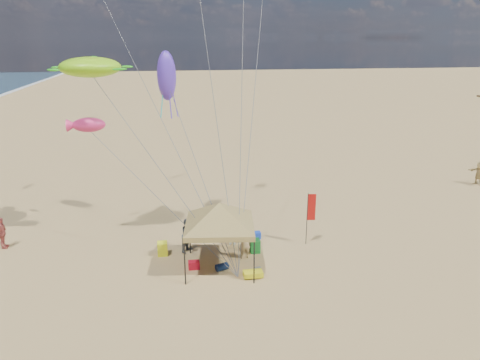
{
  "coord_description": "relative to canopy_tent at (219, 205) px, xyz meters",
  "views": [
    {
      "loc": [
        -3.39,
        -17.79,
        10.7
      ],
      "look_at": [
        0.0,
        3.0,
        4.0
      ],
      "focal_mm": 33.56,
      "sensor_mm": 36.0,
      "label": 1
    }
  ],
  "objects": [
    {
      "name": "ground",
      "position": [
        1.2,
        -1.7,
        -3.23
      ],
      "size": [
        280.0,
        280.0,
        0.0
      ],
      "primitive_type": "plane",
      "color": "tan",
      "rests_on": "ground"
    },
    {
      "name": "canopy_tent",
      "position": [
        0.0,
        0.0,
        0.0
      ],
      "size": [
        6.24,
        6.24,
        3.88
      ],
      "color": "black",
      "rests_on": "ground"
    },
    {
      "name": "feather_flag",
      "position": [
        5.06,
        1.78,
        -1.27
      ],
      "size": [
        0.45,
        0.09,
        2.93
      ],
      "color": "black",
      "rests_on": "ground"
    },
    {
      "name": "cooler_red",
      "position": [
        -1.27,
        0.06,
        -3.04
      ],
      "size": [
        0.54,
        0.38,
        0.38
      ],
      "primitive_type": "cube",
      "color": "red",
      "rests_on": "ground"
    },
    {
      "name": "cooler_blue",
      "position": [
        2.35,
        2.94,
        -3.04
      ],
      "size": [
        0.54,
        0.38,
        0.38
      ],
      "primitive_type": "cube",
      "color": "#173CBB",
      "rests_on": "ground"
    },
    {
      "name": "bag_navy",
      "position": [
        0.06,
        -0.32,
        -3.05
      ],
      "size": [
        0.69,
        0.54,
        0.36
      ],
      "primitive_type": "cylinder",
      "rotation": [
        0.0,
        1.57,
        0.35
      ],
      "color": "#0E1E3F",
      "rests_on": "ground"
    },
    {
      "name": "bag_orange",
      "position": [
        -1.19,
        3.33,
        -3.05
      ],
      "size": [
        0.54,
        0.69,
        0.36
      ],
      "primitive_type": "cylinder",
      "rotation": [
        0.0,
        1.57,
        1.22
      ],
      "color": "red",
      "rests_on": "ground"
    },
    {
      "name": "chair_green",
      "position": [
        1.99,
        1.33,
        -2.88
      ],
      "size": [
        0.5,
        0.5,
        0.7
      ],
      "primitive_type": "cube",
      "color": "#167A29",
      "rests_on": "ground"
    },
    {
      "name": "chair_yellow",
      "position": [
        -2.77,
        1.77,
        -2.88
      ],
      "size": [
        0.5,
        0.5,
        0.7
      ],
      "primitive_type": "cube",
      "color": "yellow",
      "rests_on": "ground"
    },
    {
      "name": "crate_grey",
      "position": [
        1.68,
        -0.9,
        -3.09
      ],
      "size": [
        0.34,
        0.3,
        0.28
      ],
      "primitive_type": "cube",
      "color": "slate",
      "rests_on": "ground"
    },
    {
      "name": "beach_cart",
      "position": [
        1.4,
        -1.25,
        -3.03
      ],
      "size": [
        0.9,
        0.5,
        0.24
      ],
      "primitive_type": "cube",
      "color": "yellow",
      "rests_on": "ground"
    },
    {
      "name": "person_near_a",
      "position": [
        1.33,
        0.72,
        -2.36
      ],
      "size": [
        0.71,
        0.54,
        1.73
      ],
      "primitive_type": "imported",
      "rotation": [
        0.0,
        0.0,
        3.36
      ],
      "color": "tan",
      "rests_on": "ground"
    },
    {
      "name": "person_near_b",
      "position": [
        -1.41,
        1.99,
        -2.32
      ],
      "size": [
        1.09,
        1.12,
        1.82
      ],
      "primitive_type": "imported",
      "rotation": [
        0.0,
        0.0,
        0.91
      ],
      "color": "#3C4651",
      "rests_on": "ground"
    },
    {
      "name": "person_near_c",
      "position": [
        0.96,
        2.43,
        -2.27
      ],
      "size": [
        1.39,
        1.02,
        1.92
      ],
      "primitive_type": "imported",
      "rotation": [
        0.0,
        0.0,
        2.87
      ],
      "color": "beige",
      "rests_on": "ground"
    },
    {
      "name": "person_far_a",
      "position": [
        -11.12,
        3.94,
        -2.37
      ],
      "size": [
        0.45,
        1.02,
        1.72
      ],
      "primitive_type": "imported",
      "rotation": [
        0.0,
        0.0,
        1.54
      ],
      "color": "#AA4841",
      "rests_on": "ground"
    },
    {
      "name": "person_far_c",
      "position": [
        20.95,
        9.68,
        -2.31
      ],
      "size": [
        1.06,
        1.78,
        1.83
      ],
      "primitive_type": "imported",
      "rotation": [
        0.0,
        0.0,
        5.04
      ],
      "color": "tan",
      "rests_on": "ground"
    },
    {
      "name": "turtle_kite",
      "position": [
        -5.77,
        3.73,
        6.11
      ],
      "size": [
        3.18,
        2.65,
        0.99
      ],
      "primitive_type": "ellipsoid",
      "rotation": [
        0.0,
        0.0,
        -0.1
      ],
      "color": "#8CE314",
      "rests_on": "ground"
    },
    {
      "name": "fish_kite",
      "position": [
        -6.15,
        3.96,
        3.25
      ],
      "size": [
        1.69,
        0.89,
        0.74
      ],
      "primitive_type": "ellipsoid",
      "rotation": [
        0.0,
        0.0,
        -0.03
      ],
      "color": "#F03079",
      "rests_on": "ground"
    },
    {
      "name": "squid_kite",
      "position": [
        -2.12,
        5.91,
        5.48
      ],
      "size": [
        1.2,
        1.2,
        2.68
      ],
      "primitive_type": "ellipsoid",
      "rotation": [
        0.0,
        0.0,
        -0.18
      ],
      "color": "#5D36D6",
      "rests_on": "ground"
    }
  ]
}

